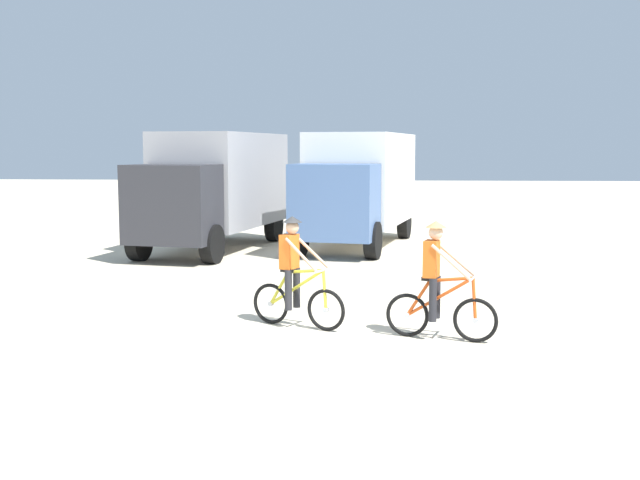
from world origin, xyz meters
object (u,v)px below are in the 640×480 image
object	(u,v)px
box_truck_grey_hauler	(215,184)
box_truck_white_box	(358,183)
cyclist_cowboy_hat	(438,285)
cyclist_orange_shirt	(295,276)

from	to	relation	value
box_truck_grey_hauler	box_truck_white_box	world-z (taller)	same
box_truck_white_box	cyclist_cowboy_hat	bearing A→B (deg)	-82.84
box_truck_grey_hauler	box_truck_white_box	bearing A→B (deg)	14.69
box_truck_white_box	cyclist_orange_shirt	size ratio (longest dim) A/B	3.89
box_truck_white_box	cyclist_cowboy_hat	distance (m)	11.59
cyclist_orange_shirt	box_truck_grey_hauler	bearing A→B (deg)	108.69
cyclist_orange_shirt	cyclist_cowboy_hat	size ratio (longest dim) A/B	1.00
box_truck_white_box	cyclist_orange_shirt	xyz separation A→B (m)	(-0.82, -10.78, -1.03)
box_truck_white_box	cyclist_orange_shirt	bearing A→B (deg)	-94.33
cyclist_cowboy_hat	box_truck_white_box	bearing A→B (deg)	97.16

